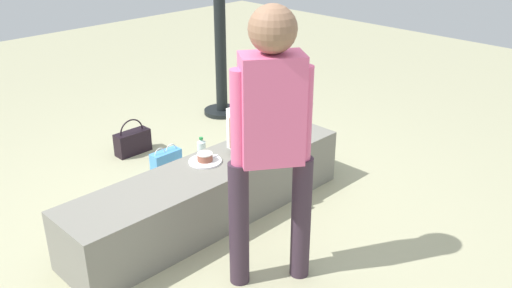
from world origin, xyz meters
TOP-DOWN VIEW (x-y plane):
  - ground_plane at (0.00, 0.00)m, footprint 12.00×12.00m
  - concrete_ledge at (0.00, 0.00)m, footprint 2.07×0.47m
  - child_seated at (0.32, -0.02)m, footprint 0.28×0.32m
  - adult_standing at (-0.18, -0.71)m, footprint 0.40×0.33m
  - cake_plate at (0.02, 0.07)m, footprint 0.22×0.22m
  - gift_bag at (0.12, 0.66)m, footprint 0.23×0.10m
  - railing_post at (1.37, 1.43)m, footprint 0.36×0.36m
  - water_bottle_near_gift at (0.55, 0.77)m, footprint 0.07×0.07m
  - cake_box_white at (0.48, 0.42)m, footprint 0.40×0.41m
  - handbag_black_leather at (0.21, 1.26)m, footprint 0.30×0.12m

SIDE VIEW (x-z plane):
  - ground_plane at x=0.00m, z-range 0.00..0.00m
  - cake_box_white at x=0.48m, z-range 0.00..0.14m
  - water_bottle_near_gift at x=0.55m, z-range -0.01..0.18m
  - handbag_black_leather at x=0.21m, z-range -0.05..0.26m
  - gift_bag at x=0.12m, z-range -0.02..0.27m
  - concrete_ledge at x=0.00m, z-range 0.00..0.39m
  - cake_plate at x=0.02m, z-range 0.38..0.45m
  - railing_post at x=1.37m, z-range -0.14..1.04m
  - child_seated at x=0.32m, z-range 0.37..0.85m
  - adult_standing at x=-0.18m, z-range 0.16..1.70m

